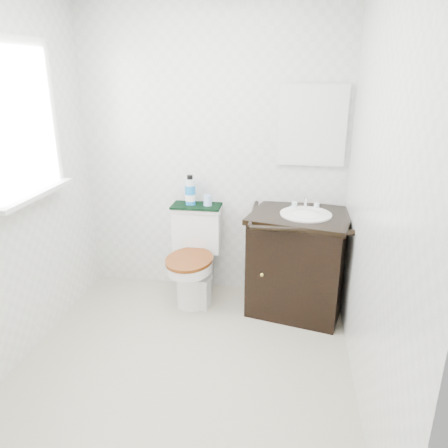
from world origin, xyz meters
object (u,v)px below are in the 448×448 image
(vanity, at_px, (299,260))
(cup, at_px, (208,200))
(toilet, at_px, (195,260))
(mouthwash_bottle, at_px, (190,191))
(trash_bin, at_px, (199,292))

(vanity, distance_m, cup, 0.89)
(cup, bearing_deg, toilet, -127.89)
(vanity, height_order, cup, vanity)
(toilet, bearing_deg, mouthwash_bottle, 111.75)
(toilet, bearing_deg, vanity, -4.34)
(vanity, relative_size, mouthwash_bottle, 3.69)
(trash_bin, bearing_deg, mouthwash_bottle, 112.41)
(trash_bin, relative_size, mouthwash_bottle, 1.08)
(toilet, xyz_separation_m, vanity, (0.87, -0.07, 0.09))
(toilet, height_order, vanity, vanity)
(trash_bin, bearing_deg, vanity, 7.41)
(vanity, xyz_separation_m, trash_bin, (-0.79, -0.10, -0.30))
(cup, bearing_deg, trash_bin, -94.82)
(toilet, height_order, mouthwash_bottle, mouthwash_bottle)
(mouthwash_bottle, bearing_deg, toilet, -68.25)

